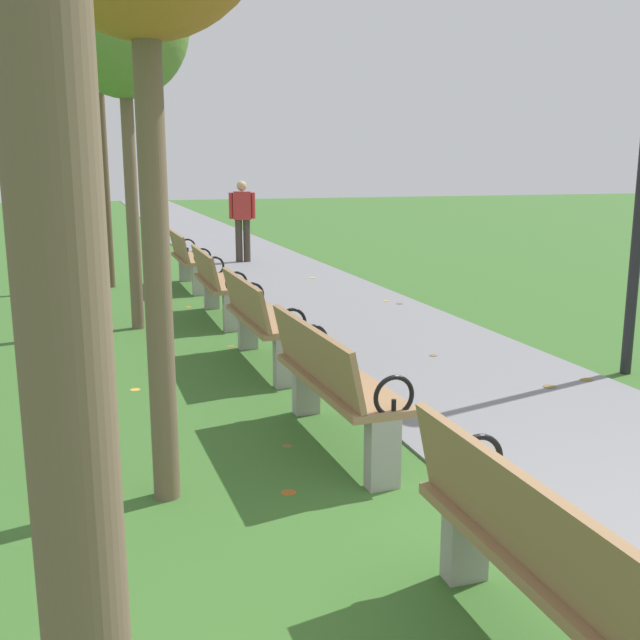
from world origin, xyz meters
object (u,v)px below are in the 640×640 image
(park_bench_2, at_px, (332,381))
(park_bench_5, at_px, (188,258))
(park_bench_4, at_px, (216,282))
(pedestrian_walking, at_px, (242,217))
(tree_3, at_px, (123,26))
(park_bench_3, at_px, (259,319))
(tree_4, at_px, (96,37))
(park_bench_1, at_px, (552,567))

(park_bench_2, bearing_deg, park_bench_5, 90.00)
(park_bench_4, xyz_separation_m, pedestrian_walking, (1.50, 5.41, 0.44))
(pedestrian_walking, bearing_deg, park_bench_2, -98.53)
(park_bench_2, xyz_separation_m, tree_3, (-1.01, 4.38, 3.00))
(tree_3, distance_m, pedestrian_walking, 6.68)
(park_bench_3, xyz_separation_m, tree_3, (-1.01, 2.16, 3.00))
(pedestrian_walking, bearing_deg, park_bench_5, -118.09)
(park_bench_3, bearing_deg, park_bench_4, 90.00)
(park_bench_2, bearing_deg, pedestrian_walking, 81.47)
(park_bench_2, xyz_separation_m, tree_4, (-1.20, 7.67, 3.38))
(park_bench_3, bearing_deg, park_bench_2, -90.00)
(tree_4, bearing_deg, park_bench_3, -77.61)
(park_bench_5, xyz_separation_m, tree_4, (-1.20, 0.47, 3.38))
(park_bench_2, xyz_separation_m, park_bench_5, (-0.00, 7.20, 0.00))
(park_bench_5, relative_size, tree_4, 0.35)
(park_bench_3, xyz_separation_m, tree_4, (-1.20, 5.45, 3.38))
(park_bench_3, relative_size, park_bench_5, 1.00)
(park_bench_3, xyz_separation_m, pedestrian_walking, (1.50, 7.79, 0.44))
(park_bench_2, bearing_deg, park_bench_1, -90.00)
(tree_3, bearing_deg, park_bench_1, -81.67)
(tree_3, height_order, tree_4, tree_4)
(park_bench_2, height_order, pedestrian_walking, pedestrian_walking)
(park_bench_1, relative_size, tree_4, 0.35)
(tree_4, relative_size, pedestrian_walking, 2.83)
(park_bench_5, bearing_deg, park_bench_3, -90.00)
(tree_4, bearing_deg, park_bench_2, -81.13)
(park_bench_3, bearing_deg, tree_3, 115.20)
(park_bench_3, distance_m, tree_4, 6.52)
(park_bench_5, bearing_deg, pedestrian_walking, 61.91)
(park_bench_2, distance_m, tree_3, 5.41)
(park_bench_4, distance_m, pedestrian_walking, 5.63)
(park_bench_1, relative_size, park_bench_2, 0.99)
(park_bench_1, height_order, tree_3, tree_3)
(park_bench_4, height_order, pedestrian_walking, pedestrian_walking)
(park_bench_1, relative_size, park_bench_3, 1.00)
(park_bench_5, bearing_deg, tree_4, 158.41)
(park_bench_3, distance_m, pedestrian_walking, 7.95)
(park_bench_3, xyz_separation_m, park_bench_4, (-0.00, 2.38, 0.00))
(tree_4, xyz_separation_m, pedestrian_walking, (2.70, 2.34, -2.94))
(park_bench_5, bearing_deg, park_bench_4, -90.00)
(park_bench_2, relative_size, tree_3, 0.37)
(tree_3, xyz_separation_m, tree_4, (-0.18, 3.30, 0.37))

